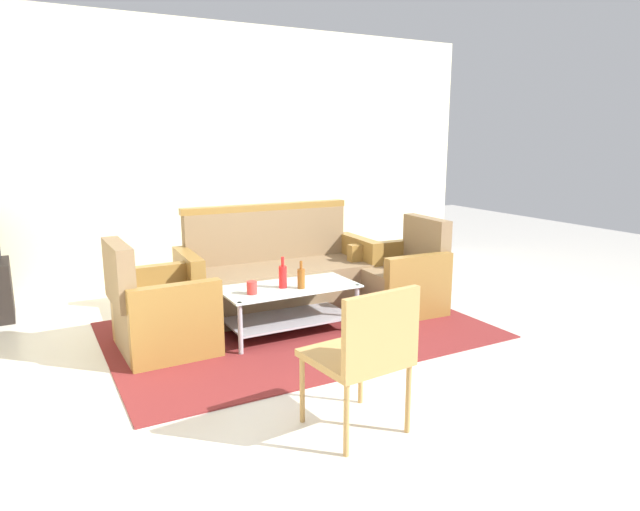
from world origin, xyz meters
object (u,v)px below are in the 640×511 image
Objects in this scene: wicker_chair at (365,349)px; cup at (252,288)px; couch at (278,277)px; bottle_red at (283,276)px; armchair_right at (401,280)px; armchair_left at (160,314)px; coffee_table at (288,302)px; bottle_brown at (301,278)px.

cup is at bearing 85.82° from wicker_chair.
couch is 7.20× the size of bottle_red.
wicker_chair is (-1.52, -1.72, 0.21)m from armchair_right.
couch is 18.26× the size of cup.
couch is 1.30m from armchair_left.
couch is 1.66× the size of coffee_table.
armchair_right reaches higher than bottle_brown.
armchair_right is 1.21m from coffee_table.
couch is 0.92m from cup.
wicker_chair reaches higher than bottle_brown.
armchair_left is 2.21m from armchair_right.
cup is (-0.54, -0.73, 0.14)m from couch.
couch reaches higher than bottle_brown.
armchair_right is 3.35× the size of bottle_red.
cup is at bearing 69.77° from armchair_left.
couch is 2.15× the size of armchair_right.
wicker_chair is (0.03, -1.55, 0.03)m from cup.
couch is at bearing 69.05° from bottle_red.
couch reaches higher than wicker_chair.
coffee_table is (-0.20, -0.63, -0.04)m from couch.
bottle_red is 1.62m from wicker_chair.
bottle_brown reaches higher than coffee_table.
coffee_table is (1.01, -0.13, -0.02)m from armchair_left.
couch is at bearing 53.11° from cup.
bottle_red is at bearing 71.31° from couch.
coffee_table is at bearing 114.53° from bottle_brown.
wicker_chair is at bearing 141.50° from armchair_right.
couch is 0.75m from bottle_red.
armchair_left is 0.98m from bottle_red.
armchair_right is (2.21, -0.05, 0.00)m from armchair_left.
armchair_left reaches higher than bottle_red.
cup is (-1.55, -0.17, 0.17)m from armchair_right.
wicker_chair is (0.69, -1.77, 0.21)m from armchair_left.
coffee_table is 0.41m from cup.
armchair_left reaches higher than cup.
wicker_chair is at bearing -88.82° from cup.
coffee_table is at bearing 73.81° from wicker_chair.
coffee_table is at bearing 38.29° from bottle_red.
armchair_right is 0.77× the size of coffee_table.
couch is at bearing 64.10° from armchair_right.
cup is (0.66, -0.23, 0.17)m from armchair_left.
cup is (-0.35, -0.10, 0.19)m from coffee_table.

